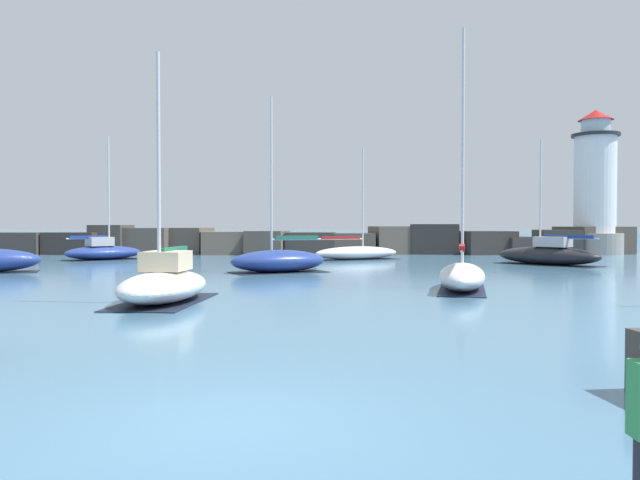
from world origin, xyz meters
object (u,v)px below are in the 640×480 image
lighthouse (592,193)px  sailboat_moored_2 (545,254)px  sailboat_moored_8 (101,251)px  sailboat_moored_0 (276,261)px  sailboat_moored_3 (460,275)px  sailboat_moored_7 (161,283)px  sailboat_moored_6 (354,253)px

lighthouse → sailboat_moored_2: 17.75m
sailboat_moored_2 → sailboat_moored_8: (-29.96, 5.62, -0.06)m
lighthouse → sailboat_moored_2: (-9.27, -14.42, -4.62)m
sailboat_moored_0 → sailboat_moored_2: sailboat_moored_0 is taller
sailboat_moored_3 → sailboat_moored_7: (-10.67, -3.84, 0.03)m
lighthouse → sailboat_moored_6: lighthouse is taller
lighthouse → sailboat_moored_3: 34.76m
sailboat_moored_0 → sailboat_moored_2: (16.55, 6.06, 0.04)m
lighthouse → sailboat_moored_7: (-28.75, -33.14, -4.68)m
lighthouse → sailboat_moored_0: (-25.82, -20.48, -4.66)m
sailboat_moored_6 → sailboat_moored_7: 25.77m
sailboat_moored_0 → sailboat_moored_6: size_ratio=1.16×
sailboat_moored_0 → sailboat_moored_7: bearing=-103.0°
sailboat_moored_3 → sailboat_moored_8: size_ratio=1.15×
sailboat_moored_0 → sailboat_moored_2: bearing=20.1°
lighthouse → sailboat_moored_7: 44.13m
sailboat_moored_2 → sailboat_moored_8: 30.48m
lighthouse → sailboat_moored_0: size_ratio=1.33×
sailboat_moored_6 → sailboat_moored_2: bearing=-26.5°
sailboat_moored_6 → sailboat_moored_8: 18.26m
sailboat_moored_0 → sailboat_moored_7: size_ratio=1.15×
sailboat_moored_0 → sailboat_moored_8: sailboat_moored_0 is taller
sailboat_moored_3 → sailboat_moored_7: 11.34m
sailboat_moored_2 → sailboat_moored_8: bearing=169.4°
sailboat_moored_6 → sailboat_moored_3: bearing=-82.1°
lighthouse → sailboat_moored_2: lighthouse is taller
lighthouse → sailboat_moored_0: 33.29m
sailboat_moored_2 → sailboat_moored_3: bearing=-120.6°
sailboat_moored_6 → sailboat_moored_7: bearing=-107.6°
lighthouse → sailboat_moored_3: lighthouse is taller
sailboat_moored_0 → sailboat_moored_3: sailboat_moored_3 is taller
sailboat_moored_0 → sailboat_moored_3: (7.75, -8.83, -0.05)m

